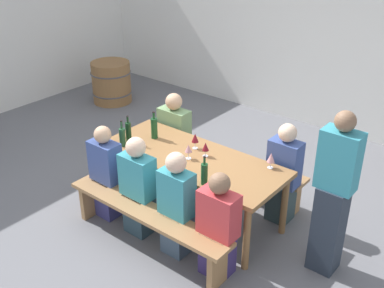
{
  "coord_description": "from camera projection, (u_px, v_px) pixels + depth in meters",
  "views": [
    {
      "loc": [
        2.78,
        -3.43,
        3.15
      ],
      "look_at": [
        0.0,
        0.0,
        0.9
      ],
      "focal_mm": 44.29,
      "sensor_mm": 36.0,
      "label": 1
    }
  ],
  "objects": [
    {
      "name": "back_wall",
      "position": [
        331.0,
        23.0,
        6.85
      ],
      "size": [
        14.0,
        0.2,
        3.2
      ],
      "primitive_type": "cube",
      "color": "silver",
      "rests_on": "ground"
    },
    {
      "name": "wine_bottle_0",
      "position": [
        128.0,
        132.0,
        5.26
      ],
      "size": [
        0.06,
        0.06,
        0.32
      ],
      "color": "#143319",
      "rests_on": "tasting_table"
    },
    {
      "name": "seated_guest_far_0",
      "position": [
        174.0,
        138.0,
        5.93
      ],
      "size": [
        0.4,
        0.24,
        1.11
      ],
      "rotation": [
        0.0,
        0.0,
        -1.57
      ],
      "color": "#30333E",
      "rests_on": "ground"
    },
    {
      "name": "wine_glass_2",
      "position": [
        206.0,
        147.0,
        4.98
      ],
      "size": [
        0.07,
        0.07,
        0.16
      ],
      "color": "silver",
      "rests_on": "tasting_table"
    },
    {
      "name": "seated_guest_near_0",
      "position": [
        106.0,
        174.0,
        5.15
      ],
      "size": [
        0.35,
        0.24,
        1.09
      ],
      "rotation": [
        0.0,
        0.0,
        1.57
      ],
      "color": "navy",
      "rests_on": "ground"
    },
    {
      "name": "wine_barrel",
      "position": [
        111.0,
        82.0,
        8.27
      ],
      "size": [
        0.71,
        0.71,
        0.72
      ],
      "color": "olive",
      "rests_on": "ground"
    },
    {
      "name": "wine_glass_3",
      "position": [
        271.0,
        158.0,
        4.75
      ],
      "size": [
        0.08,
        0.08,
        0.17
      ],
      "color": "silver",
      "rests_on": "tasting_table"
    },
    {
      "name": "seated_guest_near_1",
      "position": [
        138.0,
        188.0,
        4.87
      ],
      "size": [
        0.37,
        0.24,
        1.11
      ],
      "rotation": [
        0.0,
        0.0,
        1.57
      ],
      "color": "#2B414C",
      "rests_on": "ground"
    },
    {
      "name": "wine_bottle_1",
      "position": [
        122.0,
        137.0,
        5.19
      ],
      "size": [
        0.07,
        0.07,
        0.31
      ],
      "color": "#234C2D",
      "rests_on": "tasting_table"
    },
    {
      "name": "bench_near",
      "position": [
        147.0,
        218.0,
        4.7
      ],
      "size": [
        1.95,
        0.3,
        0.45
      ],
      "color": "#9E7247",
      "rests_on": "ground"
    },
    {
      "name": "wine_glass_1",
      "position": [
        188.0,
        149.0,
        4.92
      ],
      "size": [
        0.08,
        0.08,
        0.16
      ],
      "color": "silver",
      "rests_on": "tasting_table"
    },
    {
      "name": "ground_plane",
      "position": [
        192.0,
        215.0,
        5.36
      ],
      "size": [
        24.0,
        24.0,
        0.0
      ],
      "primitive_type": "plane",
      "color": "slate"
    },
    {
      "name": "wine_bottle_3",
      "position": [
        204.0,
        173.0,
        4.48
      ],
      "size": [
        0.07,
        0.07,
        0.3
      ],
      "color": "#194723",
      "rests_on": "tasting_table"
    },
    {
      "name": "standing_host",
      "position": [
        333.0,
        198.0,
        4.24
      ],
      "size": [
        0.34,
        0.24,
        1.64
      ],
      "rotation": [
        0.0,
        0.0,
        3.14
      ],
      "color": "#262F3C",
      "rests_on": "ground"
    },
    {
      "name": "seated_guest_near_2",
      "position": [
        177.0,
        206.0,
        4.57
      ],
      "size": [
        0.34,
        0.24,
        1.12
      ],
      "rotation": [
        0.0,
        0.0,
        1.57
      ],
      "color": "#415467",
      "rests_on": "ground"
    },
    {
      "name": "wine_glass_4",
      "position": [
        195.0,
        138.0,
        5.13
      ],
      "size": [
        0.08,
        0.08,
        0.18
      ],
      "color": "silver",
      "rests_on": "tasting_table"
    },
    {
      "name": "wine_glass_0",
      "position": [
        182.0,
        163.0,
        4.68
      ],
      "size": [
        0.07,
        0.07,
        0.16
      ],
      "color": "silver",
      "rests_on": "tasting_table"
    },
    {
      "name": "seated_guest_far_1",
      "position": [
        283.0,
        175.0,
        5.05
      ],
      "size": [
        0.34,
        0.24,
        1.16
      ],
      "rotation": [
        0.0,
        0.0,
        -1.57
      ],
      "color": "#2F4245",
      "rests_on": "ground"
    },
    {
      "name": "seated_guest_near_3",
      "position": [
        218.0,
        228.0,
        4.3
      ],
      "size": [
        0.37,
        0.24,
        1.09
      ],
      "rotation": [
        0.0,
        0.0,
        1.57
      ],
      "color": "navy",
      "rests_on": "ground"
    },
    {
      "name": "tasting_table",
      "position": [
        192.0,
        163.0,
        5.05
      ],
      "size": [
        2.05,
        0.84,
        0.75
      ],
      "color": "olive",
      "rests_on": "ground"
    },
    {
      "name": "wine_bottle_2",
      "position": [
        154.0,
        128.0,
        5.36
      ],
      "size": [
        0.08,
        0.08,
        0.32
      ],
      "color": "#194723",
      "rests_on": "tasting_table"
    },
    {
      "name": "bench_far",
      "position": [
        230.0,
        163.0,
        5.69
      ],
      "size": [
        1.95,
        0.3,
        0.45
      ],
      "color": "#9E7247",
      "rests_on": "ground"
    }
  ]
}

